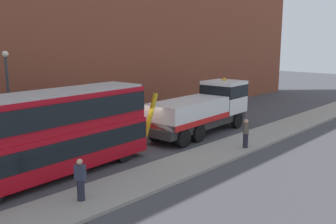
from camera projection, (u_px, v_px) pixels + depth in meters
The scene contains 8 objects.
ground_plane at pixel (138, 148), 22.56m from camera, with size 120.00×120.00×0.00m, color #424247.
near_kerb at pixel (191, 162), 19.73m from camera, with size 60.00×2.80×0.15m, color gray.
building_facade at pixel (70, 15), 25.47m from camera, with size 60.00×1.50×16.00m.
recovery_tow_truck at pixel (203, 108), 25.96m from camera, with size 10.21×3.21×3.67m.
double_decker_bus at pixel (46, 132), 17.28m from camera, with size 11.16×3.26×4.06m.
pedestrian_onlooker at pixel (80, 180), 14.70m from camera, with size 0.42×0.47×1.71m.
pedestrian_bystander at pixel (246, 134), 21.98m from camera, with size 0.47×0.46×1.71m.
street_lamp at pixel (8, 94), 20.83m from camera, with size 0.36×0.36×5.83m.
Camera 1 is at (-14.66, -16.16, 6.39)m, focal length 40.03 mm.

